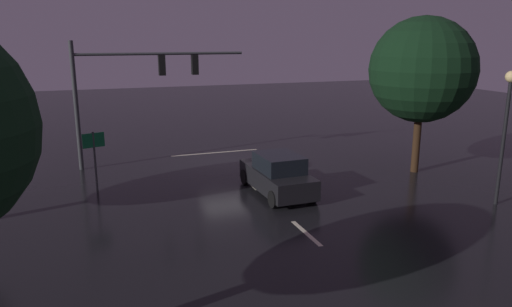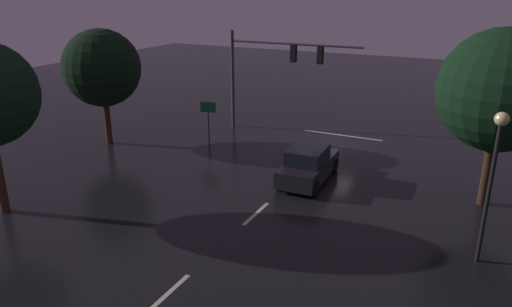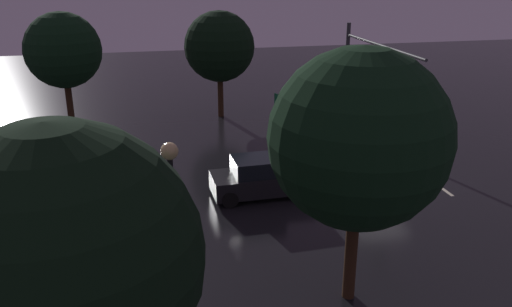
# 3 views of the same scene
# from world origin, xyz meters

# --- Properties ---
(ground_plane) EXTENTS (80.00, 80.00, 0.00)m
(ground_plane) POSITION_xyz_m (0.00, 0.00, 0.00)
(ground_plane) COLOR black
(traffic_signal_assembly) EXTENTS (8.47, 0.47, 6.23)m
(traffic_signal_assembly) POSITION_xyz_m (4.32, -0.93, 4.37)
(traffic_signal_assembly) COLOR #383A3D
(traffic_signal_assembly) RESTS_ON ground_plane
(lane_dash_far) EXTENTS (0.16, 2.20, 0.01)m
(lane_dash_far) POSITION_xyz_m (0.00, 4.00, 0.00)
(lane_dash_far) COLOR beige
(lane_dash_far) RESTS_ON ground_plane
(lane_dash_mid) EXTENTS (0.16, 2.20, 0.01)m
(lane_dash_mid) POSITION_xyz_m (0.00, 10.00, 0.00)
(lane_dash_mid) COLOR beige
(lane_dash_mid) RESTS_ON ground_plane
(lane_dash_near) EXTENTS (0.16, 2.20, 0.01)m
(lane_dash_near) POSITION_xyz_m (0.00, 16.00, 0.00)
(lane_dash_near) COLOR beige
(lane_dash_near) RESTS_ON ground_plane
(stop_bar) EXTENTS (5.00, 0.16, 0.01)m
(stop_bar) POSITION_xyz_m (0.00, -2.11, 0.00)
(stop_bar) COLOR beige
(stop_bar) RESTS_ON ground_plane
(car_approaching) EXTENTS (2.03, 4.42, 1.70)m
(car_approaching) POSITION_xyz_m (-0.65, 5.77, 0.80)
(car_approaching) COLOR black
(car_approaching) RESTS_ON ground_plane
(street_lamp_left_kerb) EXTENTS (0.44, 0.44, 5.18)m
(street_lamp_left_kerb) POSITION_xyz_m (-8.26, 9.85, 3.61)
(street_lamp_left_kerb) COLOR black
(street_lamp_left_kerb) RESTS_ON ground_plane
(route_sign) EXTENTS (0.88, 0.31, 2.60)m
(route_sign) POSITION_xyz_m (6.48, 3.17, 1.88)
(route_sign) COLOR #383A3D
(route_sign) RESTS_ON ground_plane
(tree_right_near) EXTENTS (4.36, 4.36, 6.64)m
(tree_right_near) POSITION_xyz_m (11.90, 5.58, 4.44)
(tree_right_near) COLOR #382314
(tree_right_near) RESTS_ON ground_plane
(tree_left_far) EXTENTS (4.90, 4.90, 7.36)m
(tree_left_far) POSITION_xyz_m (-8.19, 4.89, 4.89)
(tree_left_far) COLOR #382314
(tree_left_far) RESTS_ON ground_plane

